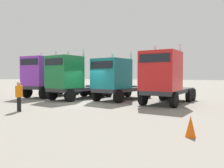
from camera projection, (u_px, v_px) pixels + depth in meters
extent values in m
plane|color=gray|center=(87.00, 103.00, 17.13)|extent=(200.00, 200.00, 0.00)
cube|color=#333338|center=(53.00, 86.00, 22.68)|extent=(2.55, 6.08, 0.30)
cube|color=purple|center=(39.00, 71.00, 21.00)|extent=(2.53, 2.44, 2.70)
cube|color=black|center=(29.00, 62.00, 19.93)|extent=(2.10, 0.16, 0.55)
cylinder|color=silver|center=(56.00, 68.00, 21.71)|extent=(0.19, 0.19, 3.30)
cylinder|color=silver|center=(41.00, 69.00, 22.58)|extent=(0.19, 0.19, 3.30)
cylinder|color=#333338|center=(61.00, 84.00, 23.84)|extent=(1.16, 1.16, 0.12)
cylinder|color=black|center=(44.00, 93.00, 20.17)|extent=(0.41, 1.12, 1.10)
cylinder|color=black|center=(27.00, 92.00, 21.18)|extent=(0.41, 1.12, 1.10)
cylinder|color=black|center=(70.00, 90.00, 23.42)|extent=(0.41, 1.12, 1.10)
cylinder|color=black|center=(54.00, 90.00, 24.43)|extent=(0.41, 1.12, 1.10)
cylinder|color=black|center=(76.00, 90.00, 24.40)|extent=(0.41, 1.12, 1.10)
cylinder|color=black|center=(60.00, 89.00, 25.41)|extent=(0.41, 1.12, 1.10)
cube|color=#333338|center=(81.00, 89.00, 20.45)|extent=(3.46, 6.61, 0.30)
cube|color=#197238|center=(65.00, 72.00, 18.77)|extent=(2.82, 2.74, 2.66)
cube|color=black|center=(53.00, 62.00, 17.80)|extent=(2.06, 0.48, 0.55)
cylinder|color=silver|center=(84.00, 69.00, 19.25)|extent=(0.21, 0.21, 3.26)
cylinder|color=silver|center=(68.00, 69.00, 20.36)|extent=(0.21, 0.21, 3.26)
cylinder|color=#333338|center=(91.00, 86.00, 21.56)|extent=(1.31, 1.31, 0.12)
cylinder|color=black|center=(70.00, 96.00, 17.84)|extent=(0.55, 1.06, 1.00)
cylinder|color=black|center=(52.00, 94.00, 19.13)|extent=(0.55, 1.06, 1.00)
cylinder|color=black|center=(101.00, 93.00, 21.07)|extent=(0.55, 1.06, 1.00)
cylinder|color=black|center=(84.00, 92.00, 22.36)|extent=(0.55, 1.06, 1.00)
cylinder|color=black|center=(108.00, 92.00, 21.96)|extent=(0.55, 1.06, 1.00)
cylinder|color=black|center=(91.00, 91.00, 23.25)|extent=(0.55, 1.06, 1.00)
cube|color=#333338|center=(123.00, 89.00, 19.54)|extent=(3.45, 6.25, 0.30)
cube|color=#14727A|center=(112.00, 74.00, 18.14)|extent=(2.90, 3.02, 2.38)
cube|color=black|center=(101.00, 65.00, 17.08)|extent=(2.06, 0.50, 0.55)
cylinder|color=silver|center=(131.00, 70.00, 18.71)|extent=(0.22, 0.22, 2.98)
cylinder|color=silver|center=(113.00, 70.00, 19.84)|extent=(0.22, 0.22, 2.98)
cylinder|color=#333338|center=(131.00, 86.00, 20.58)|extent=(1.32, 1.32, 0.12)
cylinder|color=black|center=(119.00, 96.00, 17.09)|extent=(0.56, 1.06, 1.01)
cylinder|color=black|center=(97.00, 95.00, 18.40)|extent=(0.56, 1.06, 1.01)
cylinder|color=black|center=(142.00, 93.00, 19.99)|extent=(0.56, 1.06, 1.01)
cylinder|color=black|center=(121.00, 92.00, 21.30)|extent=(0.56, 1.06, 1.01)
cylinder|color=black|center=(148.00, 93.00, 20.87)|extent=(0.56, 1.06, 1.01)
cylinder|color=black|center=(128.00, 92.00, 22.18)|extent=(0.56, 1.06, 1.01)
cube|color=#333338|center=(170.00, 91.00, 17.15)|extent=(3.14, 6.43, 0.30)
cube|color=red|center=(161.00, 71.00, 15.49)|extent=(2.74, 2.70, 2.69)
cube|color=black|center=(154.00, 58.00, 14.46)|extent=(2.08, 0.37, 0.55)
cylinder|color=silver|center=(180.00, 67.00, 16.08)|extent=(0.21, 0.21, 3.29)
cylinder|color=silver|center=(155.00, 67.00, 17.11)|extent=(0.21, 0.21, 3.29)
cylinder|color=#333338|center=(175.00, 87.00, 18.28)|extent=(1.26, 1.26, 0.12)
cylinder|color=black|center=(174.00, 100.00, 14.57)|extent=(0.51, 1.06, 1.02)
cylinder|color=black|center=(143.00, 98.00, 15.76)|extent=(0.51, 1.06, 1.02)
cylinder|color=black|center=(189.00, 96.00, 17.81)|extent=(0.51, 1.06, 1.02)
cylinder|color=black|center=(163.00, 94.00, 19.01)|extent=(0.51, 1.06, 1.02)
cylinder|color=black|center=(192.00, 95.00, 18.74)|extent=(0.51, 1.06, 1.02)
cylinder|color=black|center=(167.00, 93.00, 19.93)|extent=(0.51, 1.06, 1.02)
cylinder|color=black|center=(20.00, 105.00, 12.93)|extent=(0.22, 0.22, 0.85)
cylinder|color=black|center=(18.00, 104.00, 13.16)|extent=(0.22, 0.22, 0.85)
cylinder|color=orange|center=(19.00, 91.00, 13.02)|extent=(0.54, 0.54, 0.67)
sphere|color=tan|center=(19.00, 84.00, 13.00)|extent=(0.23, 0.23, 0.23)
cone|color=#F2590C|center=(191.00, 126.00, 7.60)|extent=(0.36, 0.36, 0.73)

